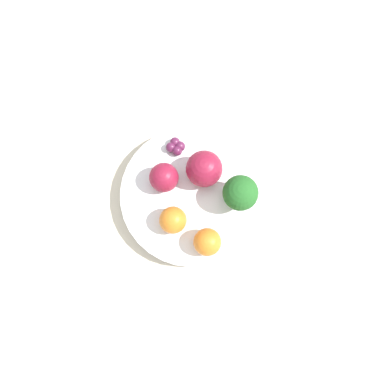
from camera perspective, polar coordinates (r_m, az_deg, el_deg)
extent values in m
plane|color=gray|center=(0.64, 0.00, -1.19)|extent=(6.00, 6.00, 0.00)
cube|color=beige|center=(0.63, 0.00, -1.00)|extent=(1.20, 1.20, 0.02)
cylinder|color=white|center=(0.61, 0.00, -0.52)|extent=(0.23, 0.23, 0.03)
cylinder|color=#8CB76B|center=(0.59, 7.03, -0.79)|extent=(0.02, 0.02, 0.02)
sphere|color=#236023|center=(0.56, 7.38, -0.15)|extent=(0.05, 0.05, 0.05)
sphere|color=maroon|center=(0.58, 1.86, 3.55)|extent=(0.06, 0.06, 0.06)
sphere|color=maroon|center=(0.58, -4.31, 2.22)|extent=(0.05, 0.05, 0.05)
sphere|color=orange|center=(0.57, -2.93, -4.29)|extent=(0.04, 0.04, 0.04)
sphere|color=orange|center=(0.56, 2.35, -7.61)|extent=(0.04, 0.04, 0.04)
sphere|color=#5B1E42|center=(0.61, -2.29, 6.31)|extent=(0.02, 0.02, 0.02)
sphere|color=#5B1E42|center=(0.61, -1.83, 6.97)|extent=(0.02, 0.02, 0.02)
sphere|color=#5B1E42|center=(0.61, -2.61, 7.58)|extent=(0.02, 0.02, 0.02)
sphere|color=#5B1E42|center=(0.61, -3.23, 6.82)|extent=(0.02, 0.02, 0.02)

